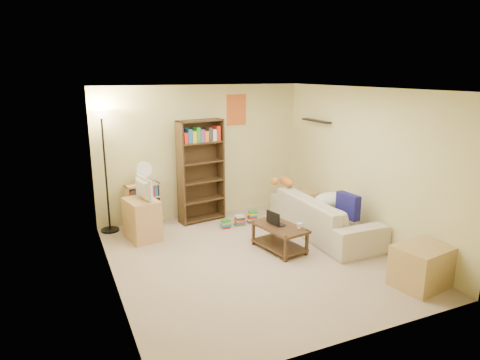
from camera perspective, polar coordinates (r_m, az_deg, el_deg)
The scene contains 19 objects.
room at distance 6.07m, azimuth 1.75°, elevation 3.73°, with size 4.50×4.54×2.52m.
sofa at distance 7.49m, azimuth 11.10°, elevation -4.67°, with size 0.94×2.32×0.67m, color beige.
navy_pillow at distance 7.08m, azimuth 14.20°, elevation -3.36°, with size 0.44×0.13×0.40m, color navy.
cream_blanket at distance 7.55m, azimuth 11.99°, elevation -2.65°, with size 0.62×0.44×0.27m, color white.
tabby_cat at distance 7.94m, azimuth 5.91°, elevation -0.18°, with size 0.53×0.20×0.18m.
coffee_table at distance 6.77m, azimuth 5.27°, elevation -7.25°, with size 0.66×0.98×0.40m.
laptop at distance 6.81m, azimuth 5.25°, elevation -5.72°, with size 0.26×0.34×0.02m, color black.
laptop_screen at distance 6.69m, azimuth 4.42°, elevation -5.08°, with size 0.01×0.30×0.20m, color white.
mug at distance 6.62m, azimuth 7.91°, elevation -6.08°, with size 0.10×0.10×0.09m, color white.
tv_remote at distance 7.00m, azimuth 4.34°, elevation -5.16°, with size 0.05×0.16×0.02m, color black.
tv_stand at distance 7.33m, azimuth -12.93°, elevation -5.13°, with size 0.46×0.64×0.69m, color tan.
television at distance 7.18m, azimuth -13.16°, elevation -1.16°, with size 0.20×0.64×0.37m, color black.
tall_bookshelf at distance 7.89m, azimuth -5.22°, elevation 1.52°, with size 0.89×0.42×1.90m.
short_bookshelf at distance 7.90m, azimuth -12.79°, elevation -3.33°, with size 0.64×0.34×0.79m.
desk_fan at distance 7.71m, azimuth -12.66°, elevation 1.07°, with size 0.28×0.16×0.42m.
floor_lamp at distance 7.53m, azimuth -17.84°, elevation 5.71°, with size 0.36×0.36×2.13m.
side_table at distance 8.34m, azimuth 8.36°, elevation -3.20°, with size 0.44×0.44×0.50m, color tan.
end_cabinet at distance 6.13m, azimuth 22.98°, elevation -10.55°, with size 0.66×0.55×0.55m, color tan.
book_stacks at distance 7.86m, azimuth 0.13°, elevation -5.32°, with size 0.75×0.21×0.22m.
Camera 1 is at (-2.60, -5.37, 2.73)m, focal length 32.00 mm.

